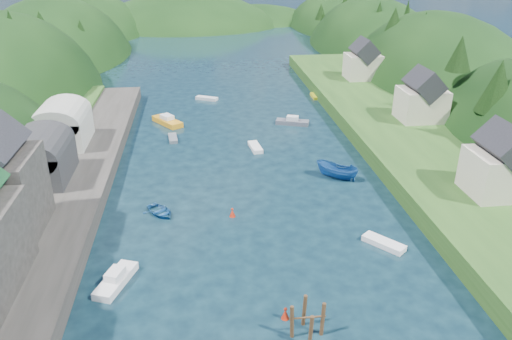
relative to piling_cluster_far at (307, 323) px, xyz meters
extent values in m
plane|color=black|center=(-1.34, 45.29, -1.23)|extent=(600.00, 600.00, 0.00)
ellipsoid|color=black|center=(-46.34, 70.29, -10.33)|extent=(44.00, 75.56, 52.00)
ellipsoid|color=black|center=(-46.34, 113.29, -9.67)|extent=(44.00, 75.56, 48.19)
ellipsoid|color=black|center=(-46.34, 155.29, -8.06)|extent=(44.00, 75.56, 39.00)
ellipsoid|color=black|center=(43.66, 70.29, -9.63)|extent=(36.00, 75.56, 48.00)
ellipsoid|color=black|center=(43.66, 113.29, -9.02)|extent=(36.00, 75.56, 44.49)
ellipsoid|color=black|center=(43.66, 155.29, -7.53)|extent=(36.00, 75.56, 36.00)
ellipsoid|color=black|center=(-11.34, 165.29, -11.23)|extent=(80.00, 60.00, 44.00)
ellipsoid|color=black|center=(16.66, 175.29, -13.23)|extent=(70.00, 56.00, 36.00)
cone|color=black|center=(-41.32, 68.76, 12.28)|extent=(4.34, 4.34, 7.84)
cone|color=black|center=(-42.10, 79.05, 7.17)|extent=(5.28, 5.28, 5.13)
cone|color=black|center=(-41.83, 88.87, 10.68)|extent=(4.77, 4.77, 5.75)
cone|color=black|center=(-35.35, 98.01, 7.58)|extent=(4.07, 4.07, 5.65)
cone|color=black|center=(-40.12, 112.13, 8.47)|extent=(4.56, 4.56, 7.99)
cone|color=black|center=(-45.39, 119.23, 7.09)|extent=(4.75, 4.75, 5.97)
cone|color=black|center=(-39.40, 131.24, 7.55)|extent=(4.27, 4.27, 6.85)
cone|color=black|center=(33.73, 33.40, 9.10)|extent=(5.29, 5.29, 7.42)
cone|color=black|center=(34.34, 46.13, 11.10)|extent=(4.07, 4.07, 5.70)
cone|color=black|center=(40.57, 55.29, 7.14)|extent=(3.40, 3.40, 6.22)
cone|color=black|center=(39.86, 72.17, 10.06)|extent=(4.94, 4.94, 8.52)
cone|color=black|center=(35.39, 77.69, 11.24)|extent=(5.25, 5.25, 6.85)
cone|color=black|center=(40.75, 84.05, 11.36)|extent=(3.36, 3.36, 8.27)
cone|color=black|center=(39.86, 99.77, 9.73)|extent=(4.57, 4.57, 7.62)
cone|color=black|center=(39.03, 111.52, 8.16)|extent=(3.59, 3.59, 6.92)
cone|color=black|center=(37.71, 124.45, 10.10)|extent=(4.14, 4.14, 5.48)
cone|color=black|center=(32.61, 133.23, 6.94)|extent=(3.83, 3.83, 5.05)
cube|color=#2D2B28|center=(-25.34, 15.29, -0.23)|extent=(12.00, 110.00, 2.00)
cube|color=#2D2B28|center=(-27.34, 16.29, 4.77)|extent=(7.00, 8.00, 8.00)
cube|color=#2D2D30|center=(-27.34, 28.29, 2.77)|extent=(7.00, 9.00, 4.00)
cylinder|color=#2D2D30|center=(-27.34, 28.29, 4.77)|extent=(7.00, 9.00, 7.00)
cube|color=#B2B2A8|center=(-27.34, 40.29, 2.77)|extent=(7.00, 9.00, 4.00)
cylinder|color=#B2B2A8|center=(-27.34, 40.29, 4.77)|extent=(7.00, 9.00, 7.00)
cube|color=#234719|center=(23.66, 35.29, -0.03)|extent=(16.00, 120.00, 2.40)
cube|color=beige|center=(25.66, 17.29, 3.67)|extent=(7.00, 6.00, 5.00)
cube|color=black|center=(25.66, 17.29, 7.01)|extent=(5.15, 6.24, 5.15)
cube|color=beige|center=(27.66, 43.29, 3.67)|extent=(7.00, 6.00, 5.00)
cube|color=black|center=(27.66, 43.29, 7.01)|extent=(5.15, 6.24, 5.15)
cube|color=beige|center=(26.66, 70.29, 3.67)|extent=(7.00, 6.00, 5.00)
cube|color=black|center=(26.66, 70.29, 7.01)|extent=(5.15, 6.24, 5.15)
cylinder|color=#382314|center=(1.22, 0.00, -0.03)|extent=(0.32, 0.32, 3.61)
cylinder|color=#382314|center=(0.00, 1.22, -0.03)|extent=(0.32, 0.32, 3.61)
cylinder|color=#382314|center=(-1.22, 0.00, -0.03)|extent=(0.32, 0.32, 3.61)
cylinder|color=#382314|center=(0.00, -1.22, -0.03)|extent=(0.32, 0.32, 3.61)
cylinder|color=#382314|center=(0.00, 0.00, 0.57)|extent=(2.94, 0.16, 0.16)
cone|color=#AE220D|center=(-1.36, 2.15, -0.78)|extent=(0.70, 0.70, 0.90)
sphere|color=#AE220D|center=(-1.36, 2.15, -0.28)|extent=(0.30, 0.30, 0.30)
cone|color=#AE220D|center=(-4.49, 19.59, -0.78)|extent=(0.70, 0.70, 0.90)
sphere|color=#AE220D|center=(-4.49, 19.59, -0.28)|extent=(0.30, 0.30, 0.30)
cube|color=yellow|center=(15.66, 65.56, -0.98)|extent=(1.33, 3.97, 0.56)
cube|color=white|center=(0.49, 39.63, -0.96)|extent=(1.91, 4.42, 0.60)
imported|color=#1B4F95|center=(9.95, 28.13, -0.26)|extent=(6.01, 5.13, 2.24)
cube|color=silver|center=(-15.99, 8.51, -0.89)|extent=(3.64, 5.73, 0.76)
cube|color=silver|center=(-15.99, 8.51, -0.12)|extent=(1.86, 2.23, 0.70)
cube|color=slate|center=(-12.07, 44.98, -0.99)|extent=(1.65, 3.93, 0.53)
imported|color=navy|center=(-12.72, 21.19, -0.95)|extent=(4.90, 5.21, 0.88)
cube|color=silver|center=(-6.13, 66.44, -0.96)|extent=(4.56, 3.28, 0.61)
cube|color=orange|center=(-13.26, 52.71, -0.81)|extent=(5.56, 6.75, 0.93)
cube|color=silver|center=(-13.26, 52.71, 0.05)|extent=(2.58, 2.79, 0.70)
cube|color=white|center=(10.60, 11.77, -0.95)|extent=(4.01, 4.36, 0.63)
cube|color=#53555F|center=(8.10, 50.02, -0.88)|extent=(5.85, 3.51, 0.78)
cube|color=silver|center=(8.10, 50.02, -0.11)|extent=(2.25, 1.84, 0.70)
camera|label=1|loc=(-7.59, -29.99, 27.35)|focal=35.00mm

